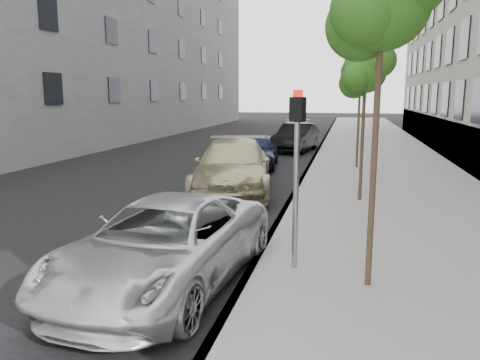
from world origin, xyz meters
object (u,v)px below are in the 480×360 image
(signal_pole, at_px, (297,159))
(suv, at_px, (233,167))
(sedan_black, at_px, (296,137))
(minivan, at_px, (165,244))
(tree_mid, at_px, (366,72))
(sedan_rear, at_px, (296,131))
(tree_far, at_px, (362,64))
(sedan_blue, at_px, (257,150))
(tree_near, at_px, (384,2))

(signal_pole, xyz_separation_m, suv, (-2.80, 6.69, -1.24))
(sedan_black, bearing_deg, minivan, -81.00)
(tree_mid, distance_m, minivan, 8.32)
(sedan_black, xyz_separation_m, sedan_rear, (-0.63, 5.59, -0.04))
(signal_pole, bearing_deg, tree_far, 104.03)
(sedan_blue, relative_size, sedan_black, 0.91)
(tree_mid, xyz_separation_m, signal_pole, (-1.30, -5.99, -1.72))
(suv, distance_m, sedan_black, 12.20)
(tree_near, xyz_separation_m, tree_far, (-0.00, 13.00, -0.09))
(signal_pole, distance_m, minivan, 2.69)
(sedan_black, bearing_deg, tree_mid, -66.32)
(tree_mid, relative_size, minivan, 0.86)
(sedan_black, bearing_deg, suv, -84.40)
(tree_far, bearing_deg, sedan_blue, 179.43)
(tree_mid, xyz_separation_m, sedan_rear, (-3.96, 18.47, -3.09))
(signal_pole, distance_m, suv, 7.36)
(signal_pole, bearing_deg, sedan_rear, 116.17)
(tree_near, bearing_deg, signal_pole, 158.37)
(tree_near, bearing_deg, tree_far, 90.00)
(tree_near, bearing_deg, tree_mid, 90.00)
(suv, relative_size, sedan_black, 1.25)
(tree_near, distance_m, sedan_black, 20.03)
(tree_near, height_order, minivan, tree_near)
(sedan_black, distance_m, sedan_rear, 5.63)
(tree_far, xyz_separation_m, sedan_rear, (-3.96, 11.97, -3.72))
(tree_near, height_order, tree_mid, tree_near)
(minivan, distance_m, sedan_rear, 25.41)
(signal_pole, bearing_deg, sedan_black, 116.10)
(signal_pole, height_order, suv, signal_pole)
(tree_far, height_order, sedan_rear, tree_far)
(minivan, xyz_separation_m, sedan_black, (0.07, 19.82, 0.06))
(minivan, bearing_deg, suv, 100.92)
(tree_mid, bearing_deg, minivan, -116.09)
(tree_near, bearing_deg, sedan_blue, 108.67)
(minivan, bearing_deg, sedan_blue, 99.99)
(tree_near, relative_size, tree_mid, 1.19)
(tree_near, height_order, tree_far, tree_near)
(suv, xyz_separation_m, sedan_rear, (0.14, 17.77, -0.12))
(tree_mid, distance_m, suv, 5.11)
(signal_pole, xyz_separation_m, minivan, (-2.10, -0.95, -1.39))
(signal_pole, relative_size, suv, 0.53)
(sedan_black, bearing_deg, tree_near, -71.06)
(tree_far, bearing_deg, signal_pole, -95.93)
(tree_far, distance_m, sedan_blue, 5.77)
(minivan, xyz_separation_m, suv, (-0.70, 7.64, 0.14))
(suv, xyz_separation_m, sedan_black, (0.77, 12.17, -0.08))
(minivan, bearing_deg, signal_pole, 30.03)
(suv, relative_size, sedan_rear, 1.16)
(signal_pole, distance_m, sedan_blue, 12.98)
(sedan_blue, bearing_deg, tree_mid, -61.85)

